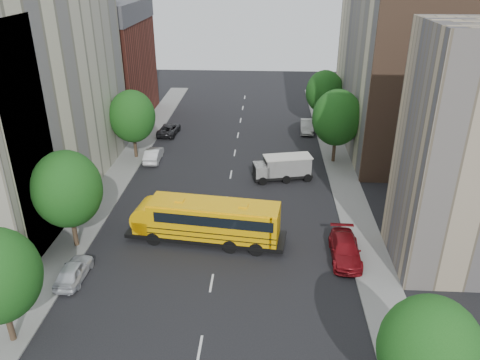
# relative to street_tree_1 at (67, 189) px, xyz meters

# --- Properties ---
(ground) EXTENTS (120.00, 120.00, 0.00)m
(ground) POSITION_rel_street_tree_1_xyz_m (11.00, 4.00, -4.95)
(ground) COLOR black
(ground) RESTS_ON ground
(sidewalk_left) EXTENTS (3.00, 80.00, 0.12)m
(sidewalk_left) POSITION_rel_street_tree_1_xyz_m (-0.50, 9.00, -4.89)
(sidewalk_left) COLOR slate
(sidewalk_left) RESTS_ON ground
(sidewalk_right) EXTENTS (3.00, 80.00, 0.12)m
(sidewalk_right) POSITION_rel_street_tree_1_xyz_m (22.50, 9.00, -4.89)
(sidewalk_right) COLOR slate
(sidewalk_right) RESTS_ON ground
(lane_markings) EXTENTS (0.15, 64.00, 0.01)m
(lane_markings) POSITION_rel_street_tree_1_xyz_m (11.00, 14.00, -4.95)
(lane_markings) COLOR silver
(lane_markings) RESTS_ON ground
(building_left_cream) EXTENTS (10.00, 26.00, 20.00)m
(building_left_cream) POSITION_rel_street_tree_1_xyz_m (-7.00, 10.00, 5.05)
(building_left_cream) COLOR beige
(building_left_cream) RESTS_ON ground
(building_left_redbrick) EXTENTS (10.00, 15.00, 13.00)m
(building_left_redbrick) POSITION_rel_street_tree_1_xyz_m (-7.00, 32.00, 1.55)
(building_left_redbrick) COLOR maroon
(building_left_redbrick) RESTS_ON ground
(building_right_far) EXTENTS (10.00, 22.00, 18.00)m
(building_right_far) POSITION_rel_street_tree_1_xyz_m (29.00, 24.00, 4.05)
(building_right_far) COLOR beige
(building_right_far) RESTS_ON ground
(building_right_sidewall) EXTENTS (10.10, 0.30, 18.00)m
(building_right_sidewall) POSITION_rel_street_tree_1_xyz_m (29.00, 13.00, 4.05)
(building_right_sidewall) COLOR brown
(building_right_sidewall) RESTS_ON ground
(street_tree_1) EXTENTS (5.12, 5.12, 7.90)m
(street_tree_1) POSITION_rel_street_tree_1_xyz_m (0.00, 0.00, 0.00)
(street_tree_1) COLOR #38281C
(street_tree_1) RESTS_ON ground
(street_tree_2) EXTENTS (4.99, 4.99, 7.71)m
(street_tree_2) POSITION_rel_street_tree_1_xyz_m (0.00, 18.00, -0.12)
(street_tree_2) COLOR #38281C
(street_tree_2) RESTS_ON ground
(street_tree_3) EXTENTS (4.61, 4.61, 7.11)m
(street_tree_3) POSITION_rel_street_tree_1_xyz_m (22.00, -14.00, -0.50)
(street_tree_3) COLOR #38281C
(street_tree_3) RESTS_ON ground
(street_tree_4) EXTENTS (5.25, 5.25, 8.10)m
(street_tree_4) POSITION_rel_street_tree_1_xyz_m (22.00, 18.00, 0.12)
(street_tree_4) COLOR #38281C
(street_tree_4) RESTS_ON ground
(street_tree_5) EXTENTS (4.86, 4.86, 7.51)m
(street_tree_5) POSITION_rel_street_tree_1_xyz_m (22.00, 30.00, -0.25)
(street_tree_5) COLOR #38281C
(street_tree_5) RESTS_ON ground
(school_bus) EXTENTS (12.76, 4.37, 3.53)m
(school_bus) POSITION_rel_street_tree_1_xyz_m (9.87, 1.30, -2.98)
(school_bus) COLOR black
(school_bus) RESTS_ON ground
(safari_truck) EXTENTS (6.17, 3.32, 2.51)m
(safari_truck) POSITION_rel_street_tree_1_xyz_m (16.33, 13.16, -3.62)
(safari_truck) COLOR black
(safari_truck) RESTS_ON ground
(parked_car_0) EXTENTS (1.71, 4.12, 1.39)m
(parked_car_0) POSITION_rel_street_tree_1_xyz_m (1.40, -4.10, -4.25)
(parked_car_0) COLOR silver
(parked_car_0) RESTS_ON ground
(parked_car_1) EXTENTS (1.66, 4.43, 1.44)m
(parked_car_1) POSITION_rel_street_tree_1_xyz_m (2.20, 17.18, -4.23)
(parked_car_1) COLOR silver
(parked_car_1) RESTS_ON ground
(parked_car_2) EXTENTS (2.52, 4.94, 1.34)m
(parked_car_2) POSITION_rel_street_tree_1_xyz_m (2.20, 25.85, -4.28)
(parked_car_2) COLOR black
(parked_car_2) RESTS_ON ground
(parked_car_3) EXTENTS (2.24, 5.28, 1.52)m
(parked_car_3) POSITION_rel_street_tree_1_xyz_m (20.60, -0.43, -4.19)
(parked_car_3) COLOR maroon
(parked_car_3) RESTS_ON ground
(parked_car_5) EXTENTS (1.84, 4.69, 1.52)m
(parked_car_5) POSITION_rel_street_tree_1_xyz_m (19.80, 27.82, -4.19)
(parked_car_5) COLOR #989994
(parked_car_5) RESTS_ON ground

